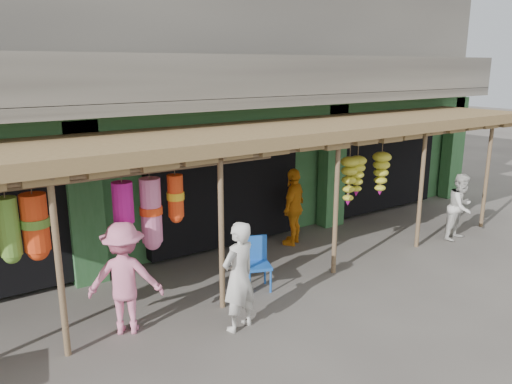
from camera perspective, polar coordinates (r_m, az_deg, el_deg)
ground at (r=9.45m, az=3.48°, el=-10.13°), size 80.00×80.00×0.00m
building at (r=12.79m, az=-10.13°, el=11.70°), size 16.40×6.80×7.00m
awning at (r=9.25m, az=-0.09°, el=5.99°), size 14.00×2.70×2.79m
blue_chair at (r=9.00m, az=0.04°, el=-7.77°), size 0.58×0.58×0.94m
person_front at (r=7.53m, az=-1.99°, el=-9.62°), size 0.70×0.54×1.70m
person_right at (r=12.28m, az=22.37°, el=-1.58°), size 0.82×0.68×1.54m
person_vendor at (r=11.07m, az=4.34°, el=-1.68°), size 1.09×0.88×1.73m
person_shopper at (r=7.71m, az=-14.78°, el=-9.49°), size 1.28×1.09×1.71m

